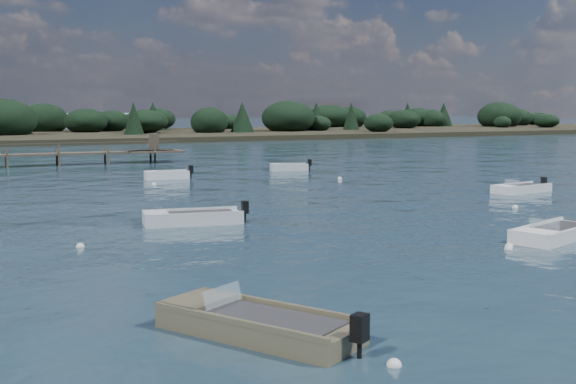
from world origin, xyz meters
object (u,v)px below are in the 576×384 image
tender_far_grey_b (289,169)px  dinghy_mid_white_a (555,235)px  dinghy_mid_grey (193,220)px  dinghy_near_olive (258,328)px  dinghy_mid_white_b (521,190)px  tender_far_white (167,177)px

tender_far_grey_b → dinghy_mid_white_a: (-2.78, -31.97, -0.01)m
dinghy_mid_white_a → dinghy_mid_grey: size_ratio=1.03×
dinghy_near_olive → dinghy_mid_white_a: bearing=22.4°
tender_far_grey_b → dinghy_mid_white_b: tender_far_grey_b is taller
tender_far_grey_b → dinghy_mid_white_a: dinghy_mid_white_a is taller
dinghy_mid_grey → dinghy_mid_white_b: bearing=7.9°
tender_far_white → dinghy_near_olive: (-7.32, -35.85, -0.00)m
tender_far_white → dinghy_mid_white_a: bearing=-74.7°
tender_far_grey_b → dinghy_mid_white_b: (6.91, -19.32, -0.02)m
dinghy_mid_white_b → dinghy_mid_white_a: dinghy_mid_white_a is taller
dinghy_mid_white_a → dinghy_mid_grey: bearing=141.6°
dinghy_mid_white_a → dinghy_near_olive: size_ratio=0.98×
dinghy_mid_grey → dinghy_near_olive: bearing=-101.5°
tender_far_grey_b → dinghy_near_olive: bearing=-115.4°
dinghy_mid_white_b → dinghy_near_olive: 31.48m
tender_far_white → dinghy_mid_grey: (-4.06, -19.86, -0.01)m
tender_far_grey_b → dinghy_mid_white_b: size_ratio=0.78×
dinghy_mid_white_b → tender_far_grey_b: bearing=109.7°
dinghy_mid_white_a → tender_far_grey_b: bearing=85.0°
tender_far_white → dinghy_mid_white_a: (8.09, -29.49, -0.02)m
tender_far_grey_b → dinghy_near_olive: 42.42m
dinghy_mid_white_a → dinghy_mid_grey: (-12.15, 9.63, 0.01)m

